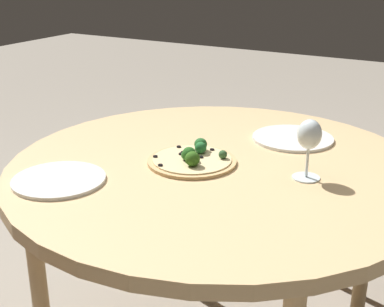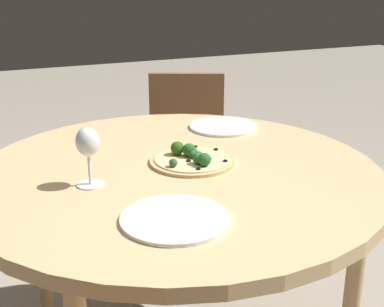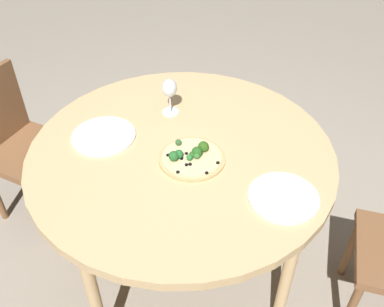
{
  "view_description": "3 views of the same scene",
  "coord_description": "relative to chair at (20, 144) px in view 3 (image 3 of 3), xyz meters",
  "views": [
    {
      "loc": [
        -1.32,
        -0.67,
        1.36
      ],
      "look_at": [
        -0.04,
        0.07,
        0.8
      ],
      "focal_mm": 50.0,
      "sensor_mm": 36.0,
      "label": 1
    },
    {
      "loc": [
        1.41,
        -0.52,
        1.37
      ],
      "look_at": [
        -0.04,
        0.07,
        0.8
      ],
      "focal_mm": 50.0,
      "sensor_mm": 36.0,
      "label": 2
    },
    {
      "loc": [
        0.12,
        1.32,
        1.89
      ],
      "look_at": [
        -0.04,
        0.07,
        0.8
      ],
      "focal_mm": 40.0,
      "sensor_mm": 36.0,
      "label": 3
    }
  ],
  "objects": [
    {
      "name": "chair",
      "position": [
        0.0,
        0.0,
        0.0
      ],
      "size": [
        0.55,
        0.55,
        0.84
      ],
      "rotation": [
        0.0,
        0.0,
        -2.14
      ],
      "color": "brown",
      "rests_on": "ground_plane"
    },
    {
      "name": "dining_table",
      "position": [
        -0.81,
        0.52,
        0.25
      ],
      "size": [
        1.25,
        1.25,
        0.77
      ],
      "color": "tan",
      "rests_on": "ground_plane"
    },
    {
      "name": "ground_plane",
      "position": [
        -0.81,
        0.52,
        -0.46
      ],
      "size": [
        12.0,
        12.0,
        0.0
      ],
      "primitive_type": "plane",
      "color": "gray"
    },
    {
      "name": "plate_near",
      "position": [
        -1.15,
        0.84,
        0.32
      ],
      "size": [
        0.25,
        0.25,
        0.01
      ],
      "color": "silver",
      "rests_on": "dining_table"
    },
    {
      "name": "wine_glass",
      "position": [
        -0.79,
        0.26,
        0.43
      ],
      "size": [
        0.08,
        0.08,
        0.17
      ],
      "color": "silver",
      "rests_on": "dining_table"
    },
    {
      "name": "plate_far",
      "position": [
        -0.5,
        0.4,
        0.32
      ],
      "size": [
        0.27,
        0.27,
        0.01
      ],
      "color": "silver",
      "rests_on": "dining_table"
    },
    {
      "name": "pizza",
      "position": [
        -0.85,
        0.58,
        0.33
      ],
      "size": [
        0.27,
        0.27,
        0.06
      ],
      "color": "tan",
      "rests_on": "dining_table"
    }
  ]
}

